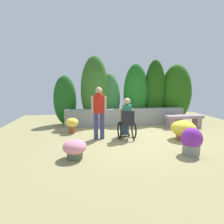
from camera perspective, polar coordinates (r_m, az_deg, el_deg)
ground_plane at (r=6.52m, az=7.38°, el=-7.32°), size 10.25×10.25×0.00m
stone_retaining_wall at (r=8.12m, az=4.07°, el=-1.55°), size 5.09×0.41×0.72m
hedge_backdrop at (r=8.73m, az=6.26°, el=5.52°), size 6.43×1.13×2.96m
stone_bench at (r=8.29m, az=20.84°, el=-2.05°), size 1.54×0.47×0.50m
person_in_wheelchair at (r=6.13m, az=4.40°, el=-2.32°), size 0.53×0.66×1.33m
person_standing_companion at (r=6.01m, az=-3.98°, el=0.76°), size 0.49×0.30×1.67m
flower_pot_purple_near at (r=4.64m, az=-11.22°, el=-10.75°), size 0.56×0.56×0.46m
flower_pot_terracotta_by_wall at (r=6.48m, az=20.73°, el=-4.91°), size 0.79×0.79×0.61m
flower_pot_red_accent at (r=5.19m, az=22.89°, el=-8.09°), size 0.52×0.52×0.69m
flower_pot_small_foreground at (r=6.98m, az=-11.98°, el=-3.51°), size 0.46×0.46×0.56m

